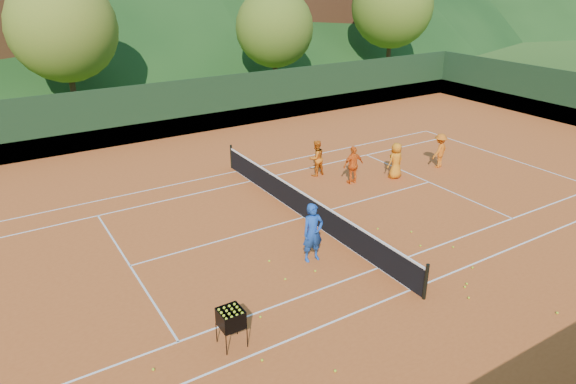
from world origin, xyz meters
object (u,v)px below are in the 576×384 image
student_b (353,165)px  chalet_mid (152,10)px  ball_hopper (231,319)px  student_c (396,161)px  coach (313,233)px  student_d (440,151)px  student_a (316,158)px  chalet_right (306,4)px  tennis_net (304,205)px

student_b → chalet_mid: (2.44, 32.34, 4.15)m
ball_hopper → chalet_mid: 40.72m
student_c → chalet_mid: (0.52, 32.85, 4.18)m
chalet_mid → coach: bearing=-101.5°
coach → ball_hopper: coach is taller
student_d → student_a: bearing=-37.9°
student_a → chalet_right: 32.16m
student_d → coach: bearing=5.1°
chalet_mid → chalet_right: size_ratio=1.06×
student_a → student_b: 1.76m
coach → ball_hopper: bearing=-145.5°
coach → tennis_net: 3.04m
chalet_mid → student_a: bearing=-96.0°
student_c → chalet_right: (14.52, 28.85, 4.45)m
student_b → student_d: student_b is taller
student_c → ball_hopper: bearing=26.8°
ball_hopper → chalet_right: (25.32, 34.89, 4.49)m
tennis_net → student_a: bearing=49.5°
coach → student_a: bearing=58.8°
student_c → chalet_mid: 33.12m
student_d → chalet_mid: chalet_mid is taller
student_b → student_d: bearing=176.5°
chalet_right → student_c: bearing=-116.7°
student_b → student_a: bearing=-59.5°
coach → student_d: coach is taller
student_c → student_d: bearing=176.7°
coach → chalet_mid: bearing=82.9°
chalet_right → tennis_net: bearing=-123.7°
coach → ball_hopper: 4.49m
student_d → chalet_right: bearing=-128.7°
student_a → chalet_right: size_ratio=0.13×
coach → chalet_right: 39.28m
ball_hopper → chalet_mid: chalet_mid is taller
tennis_net → chalet_right: chalet_right is taller
student_a → tennis_net: size_ratio=0.13×
coach → chalet_mid: 37.60m
student_c → chalet_mid: chalet_mid is taller
student_a → ball_hopper: 11.45m
student_c → tennis_net: size_ratio=0.13×
student_c → student_a: bearing=-39.6°
student_a → student_b: size_ratio=0.97×
chalet_mid → chalet_right: (14.00, -4.00, 0.27)m
coach → chalet_right: (21.44, 32.64, 4.29)m
student_a → student_c: bearing=136.6°
student_d → student_b: bearing=-23.2°
coach → ball_hopper: (-3.88, -2.25, -0.20)m
student_b → student_c: 1.99m
student_d → chalet_mid: 33.22m
student_c → ball_hopper: size_ratio=1.59×
ball_hopper → chalet_right: 43.34m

